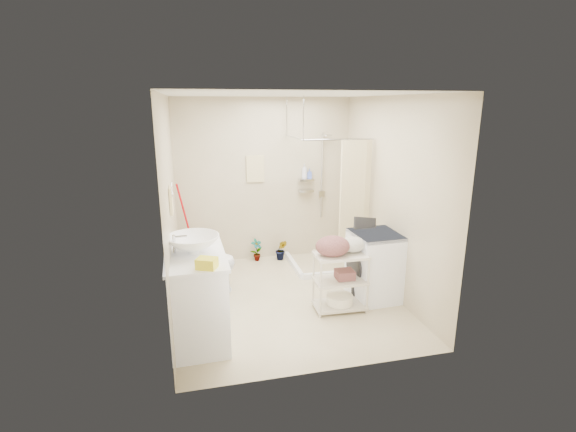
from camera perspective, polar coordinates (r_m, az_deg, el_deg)
The scene contains 23 objects.
floor at distance 5.63m, azimuth -0.10°, elevation -11.19°, with size 3.20×3.20×0.00m, color beige.
ceiling at distance 5.05m, azimuth -0.11°, elevation 16.31°, with size 2.80×3.20×0.04m, color silver.
wall_back at distance 6.72m, azimuth -3.23°, elevation 4.85°, with size 2.80×0.04×2.60m, color #C3B697.
wall_front at distance 3.71m, azimuth 5.57°, elevation -3.75°, with size 2.80×0.04×2.60m, color #C3B697.
wall_left at distance 5.06m, azimuth -15.72°, elevation 0.89°, with size 0.04×3.20×2.60m, color #C3B697.
wall_right at distance 5.67m, azimuth 13.83°, elevation 2.49°, with size 0.04×3.20×2.60m, color #C3B697.
vanity at distance 4.68m, azimuth -12.30°, elevation -10.63°, with size 0.62×1.11×0.98m, color white.
sink at distance 4.49m, azimuth -12.85°, elevation -3.75°, with size 0.55×0.55×0.19m, color white.
counter_basket at distance 4.06m, azimuth -11.04°, elevation -6.35°, with size 0.19×0.14×0.10m, color yellow.
floor_basket at distance 4.69m, azimuth -9.72°, elevation -16.23°, with size 0.27×0.20×0.14m, color gold.
toilet at distance 5.78m, azimuth -11.35°, elevation -6.32°, with size 0.46×0.81×0.83m, color white.
mop at distance 6.65m, azimuth -13.96°, elevation -1.27°, with size 0.13×0.13×1.34m, color #B9040C, non-canonical shape.
potted_plant_a at distance 6.85m, azimuth -4.31°, elevation -4.66°, with size 0.19×0.13×0.37m, color brown.
potted_plant_b at distance 6.88m, azimuth -0.92°, elevation -4.64°, with size 0.19×0.15×0.34m, color #983F26.
hanging_towel at distance 6.65m, azimuth -4.51°, elevation 6.45°, with size 0.28×0.03×0.42m, color beige.
towel_ring at distance 4.83m, azimuth -15.70°, elevation 2.30°, with size 0.04×0.22×0.34m, color #F4DF9A, non-canonical shape.
tp_holder at distance 5.28m, azimuth -14.82°, elevation -5.07°, with size 0.08×0.12×0.14m, color white, non-canonical shape.
shower at distance 6.46m, azimuth 5.12°, elevation 2.11°, with size 1.10×1.10×2.10m, color white, non-canonical shape.
shampoo_bottle_a at distance 6.78m, azimuth 2.27°, elevation 6.14°, with size 0.09×0.09×0.24m, color silver.
shampoo_bottle_b at distance 6.81m, azimuth 2.97°, elevation 5.82°, with size 0.07×0.07×0.15m, color #4359B3.
washing_machine at distance 5.61m, azimuth 11.94°, elevation -6.65°, with size 0.61×0.63×0.90m, color white.
laundry_rack at distance 5.22m, azimuth 7.18°, elevation -8.20°, with size 0.64×0.37×0.88m, color beige, non-canonical shape.
ironing_board at distance 5.62m, azimuth 10.31°, elevation -5.47°, with size 0.31×0.09×1.08m, color black, non-canonical shape.
Camera 1 is at (-1.15, -4.92, 2.49)m, focal length 26.00 mm.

